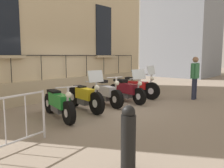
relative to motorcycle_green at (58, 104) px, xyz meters
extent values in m
plane|color=gray|center=(0.00, 2.10, -0.41)|extent=(60.00, 60.00, 0.00)
cube|color=#C6B28E|center=(-2.73, 2.10, 3.11)|extent=(0.60, 11.00, 7.03)
cube|color=tan|center=(-2.35, 2.10, 0.02)|extent=(0.20, 11.00, 0.85)
cube|color=black|center=(-2.41, 4.53, 2.56)|extent=(0.06, 1.06, 2.37)
cube|color=tan|center=(-2.33, 4.53, 1.33)|extent=(0.24, 1.26, 0.10)
cube|color=black|center=(-2.41, -0.32, 2.56)|extent=(0.06, 1.06, 2.37)
cube|color=tan|center=(-2.33, -0.32, 1.33)|extent=(0.24, 1.26, 0.10)
cube|color=black|center=(-2.31, 2.10, 1.38)|extent=(0.03, 9.24, 0.03)
cylinder|color=black|center=(-2.31, -0.21, 0.91)|extent=(0.02, 0.02, 0.93)
cylinder|color=black|center=(-2.31, 0.95, 0.91)|extent=(0.02, 0.02, 0.93)
cylinder|color=black|center=(-2.31, 2.10, 0.91)|extent=(0.02, 0.02, 0.93)
cylinder|color=black|center=(-2.31, 3.26, 0.91)|extent=(0.02, 0.02, 0.93)
cylinder|color=black|center=(-2.31, 4.42, 0.91)|extent=(0.02, 0.02, 0.93)
cylinder|color=black|center=(-2.31, 5.57, 0.91)|extent=(0.02, 0.02, 0.93)
cylinder|color=black|center=(-2.31, 6.73, 0.91)|extent=(0.02, 0.02, 0.93)
cylinder|color=black|center=(0.70, -0.20, -0.10)|extent=(0.63, 0.31, 0.62)
cylinder|color=silver|center=(0.70, -0.20, -0.10)|extent=(0.25, 0.22, 0.22)
cylinder|color=black|center=(-0.72, 0.20, -0.10)|extent=(0.63, 0.31, 0.62)
cylinder|color=silver|center=(-0.72, 0.20, -0.10)|extent=(0.25, 0.22, 0.22)
cube|color=#1E842D|center=(0.04, -0.01, 0.12)|extent=(1.03, 0.53, 0.36)
cube|color=#4C4C51|center=(-0.06, 0.01, -0.13)|extent=(0.63, 0.37, 0.22)
cube|color=black|center=(-0.34, 0.09, 0.30)|extent=(0.60, 0.39, 0.10)
cylinder|color=silver|center=(0.65, -0.19, 0.23)|extent=(0.17, 0.10, 0.67)
cylinder|color=silver|center=(0.60, -0.17, 0.56)|extent=(0.20, 0.59, 0.04)
sphere|color=white|center=(0.72, -0.20, 0.38)|extent=(0.16, 0.16, 0.16)
cylinder|color=silver|center=(-0.21, 0.21, -0.24)|extent=(0.88, 0.32, 0.08)
cylinder|color=black|center=(0.56, 0.97, -0.06)|extent=(0.71, 0.26, 0.70)
cylinder|color=silver|center=(0.56, 0.97, -0.06)|extent=(0.27, 0.19, 0.24)
cylinder|color=black|center=(-0.83, 1.25, -0.06)|extent=(0.71, 0.26, 0.70)
cylinder|color=silver|center=(-0.83, 1.25, -0.06)|extent=(0.27, 0.19, 0.24)
cube|color=gold|center=(-0.09, 1.10, 0.15)|extent=(0.84, 0.43, 0.35)
cube|color=#4C4C51|center=(-0.19, 1.12, -0.10)|extent=(0.52, 0.32, 0.24)
cube|color=black|center=(-0.41, 1.17, 0.32)|extent=(0.49, 0.34, 0.10)
cylinder|color=silver|center=(0.51, 0.98, 0.27)|extent=(0.17, 0.09, 0.67)
cylinder|color=silver|center=(0.46, 0.99, 0.60)|extent=(0.16, 0.61, 0.04)
sphere|color=white|center=(0.58, 0.97, 0.42)|extent=(0.16, 0.16, 0.16)
cylinder|color=silver|center=(-0.30, 1.31, -0.22)|extent=(0.72, 0.22, 0.08)
cube|color=silver|center=(0.52, 0.98, 0.75)|extent=(0.22, 0.52, 0.36)
cylinder|color=black|center=(0.49, 1.99, -0.09)|extent=(0.65, 0.31, 0.64)
cylinder|color=silver|center=(0.49, 1.99, -0.09)|extent=(0.26, 0.23, 0.22)
cylinder|color=black|center=(-0.77, 2.33, -0.09)|extent=(0.65, 0.31, 0.64)
cylinder|color=silver|center=(-0.77, 2.33, -0.09)|extent=(0.26, 0.23, 0.22)
cube|color=#B2B2BC|center=(-0.09, 2.15, 0.12)|extent=(0.83, 0.48, 0.34)
cube|color=#4C4C51|center=(-0.19, 2.17, -0.12)|extent=(0.51, 0.34, 0.22)
cube|color=black|center=(-0.40, 2.23, 0.43)|extent=(0.49, 0.36, 0.10)
cylinder|color=silver|center=(0.44, 2.01, 0.27)|extent=(0.17, 0.10, 0.74)
cylinder|color=silver|center=(0.40, 2.02, 0.64)|extent=(0.20, 0.62, 0.04)
sphere|color=white|center=(0.51, 1.99, 0.46)|extent=(0.16, 0.16, 0.16)
cylinder|color=silver|center=(-0.29, 2.36, -0.23)|extent=(0.70, 0.26, 0.08)
cylinder|color=black|center=(0.77, 2.95, -0.09)|extent=(0.63, 0.24, 0.63)
cylinder|color=silver|center=(0.77, 2.95, -0.09)|extent=(0.24, 0.17, 0.22)
cylinder|color=black|center=(-0.65, 3.26, -0.09)|extent=(0.63, 0.24, 0.63)
cylinder|color=silver|center=(-0.65, 3.26, -0.09)|extent=(0.24, 0.17, 0.22)
cube|color=maroon|center=(0.11, 3.09, 0.13)|extent=(1.04, 0.54, 0.37)
cube|color=#4C4C51|center=(0.02, 3.11, -0.13)|extent=(0.64, 0.39, 0.22)
cube|color=black|center=(-0.27, 3.18, 0.39)|extent=(0.60, 0.41, 0.10)
cylinder|color=silver|center=(0.73, 2.96, 0.23)|extent=(0.17, 0.09, 0.66)
cylinder|color=silver|center=(0.68, 2.97, 0.55)|extent=(0.19, 0.73, 0.04)
sphere|color=white|center=(0.79, 2.94, 0.37)|extent=(0.16, 0.16, 0.16)
cylinder|color=silver|center=(-0.14, 3.34, -0.24)|extent=(0.88, 0.27, 0.08)
cube|color=silver|center=(0.74, 2.96, 0.70)|extent=(0.25, 0.61, 0.36)
cylinder|color=black|center=(0.58, 4.12, -0.05)|extent=(0.72, 0.16, 0.71)
cylinder|color=silver|center=(0.58, 4.12, -0.05)|extent=(0.26, 0.15, 0.25)
cylinder|color=black|center=(-0.82, 4.05, -0.05)|extent=(0.72, 0.16, 0.71)
cylinder|color=silver|center=(-0.82, 4.05, -0.05)|extent=(0.26, 0.15, 0.25)
cube|color=red|center=(-0.07, 4.09, 0.14)|extent=(0.85, 0.36, 0.31)
cube|color=#4C4C51|center=(-0.17, 4.08, -0.09)|extent=(0.51, 0.28, 0.25)
cube|color=black|center=(-0.41, 4.07, 0.40)|extent=(0.48, 0.31, 0.10)
cylinder|color=silver|center=(0.53, 4.12, 0.29)|extent=(0.16, 0.07, 0.70)
cylinder|color=silver|center=(0.48, 4.12, 0.64)|extent=(0.07, 0.70, 0.04)
sphere|color=white|center=(0.60, 4.12, 0.46)|extent=(0.16, 0.16, 0.16)
cylinder|color=silver|center=(-0.33, 4.25, -0.21)|extent=(0.75, 0.12, 0.08)
cube|color=silver|center=(0.54, 4.12, 0.79)|extent=(0.15, 0.58, 0.36)
cylinder|color=#B7B7BF|center=(1.07, -1.16, 0.12)|extent=(0.05, 0.05, 1.05)
cylinder|color=#B7B7BF|center=(1.20, -2.05, 0.19)|extent=(0.02, 0.02, 0.87)
cylinder|color=#B7B7BF|center=(1.14, -1.61, 0.19)|extent=(0.02, 0.02, 0.87)
cylinder|color=black|center=(3.30, -1.13, 0.04)|extent=(0.23, 0.23, 0.89)
sphere|color=black|center=(3.30, -1.13, 0.53)|extent=(0.21, 0.21, 0.21)
cylinder|color=#23283D|center=(1.86, 5.24, 0.02)|extent=(0.14, 0.14, 0.86)
cylinder|color=#23283D|center=(1.86, 5.40, 0.02)|extent=(0.14, 0.14, 0.86)
cube|color=#337247|center=(1.86, 5.32, 0.76)|extent=(0.23, 0.36, 0.61)
sphere|color=#8C664C|center=(1.86, 5.32, 1.21)|extent=(0.23, 0.23, 0.23)
cylinder|color=#337247|center=(1.86, 5.10, 0.79)|extent=(0.09, 0.09, 0.58)
cylinder|color=#337247|center=(1.87, 5.54, 0.79)|extent=(0.09, 0.09, 0.58)
cube|color=gray|center=(-3.38, 15.82, 5.52)|extent=(5.46, 5.19, 11.86)
camera|label=1|loc=(5.28, -3.82, 1.37)|focal=36.52mm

